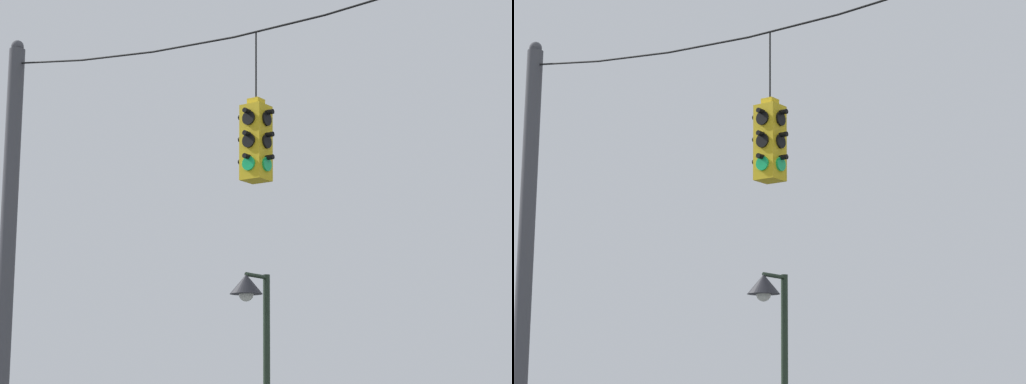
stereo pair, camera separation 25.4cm
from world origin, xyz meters
The scene contains 4 objects.
utility_pole_left centered at (-5.37, -0.04, 4.05)m, with size 0.27×0.27×8.12m.
span_wire centered at (0.00, -0.04, 7.39)m, with size 10.75×0.03×0.51m.
traffic_light_near_right_pole centered at (-0.38, -0.04, 5.60)m, with size 0.58×0.58×2.19m.
street_lamp centered at (-2.26, 2.64, 3.31)m, with size 0.56×0.95×4.14m.
Camera 1 is at (7.27, -11.25, 2.12)m, focal length 70.00 mm.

